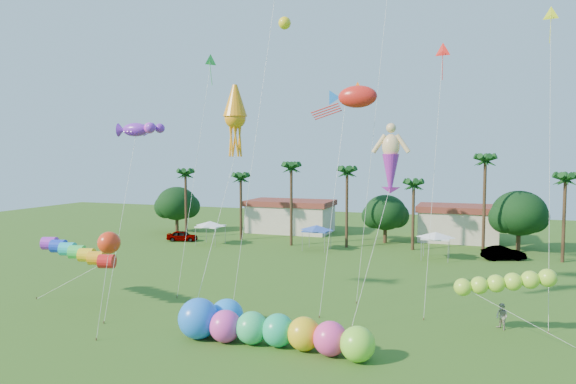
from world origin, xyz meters
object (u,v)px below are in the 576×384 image
(car_a, at_px, (182,236))
(car_b, at_px, (504,253))
(spectator_b, at_px, (502,317))
(caterpillar_inflatable, at_px, (265,329))
(blue_ball, at_px, (227,316))

(car_a, height_order, car_b, car_b)
(spectator_b, bearing_deg, car_a, -163.70)
(car_a, distance_m, spectator_b, 45.24)
(car_a, bearing_deg, spectator_b, -135.17)
(spectator_b, relative_size, caterpillar_inflatable, 0.14)
(car_a, relative_size, blue_ball, 1.90)
(caterpillar_inflatable, bearing_deg, car_b, 65.86)
(car_a, relative_size, caterpillar_inflatable, 0.33)
(caterpillar_inflatable, distance_m, blue_ball, 3.66)
(car_a, distance_m, car_b, 40.00)
(car_a, xyz_separation_m, car_b, (39.99, 1.01, 0.05))
(spectator_b, xyz_separation_m, blue_ball, (-16.84, -6.57, 0.22))
(car_a, xyz_separation_m, caterpillar_inflatable, (25.08, -31.71, 0.36))
(caterpillar_inflatable, xyz_separation_m, blue_ball, (-3.32, 1.55, 0.02))
(car_b, relative_size, blue_ball, 2.11)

